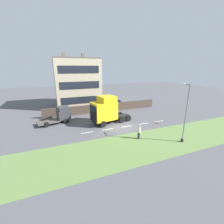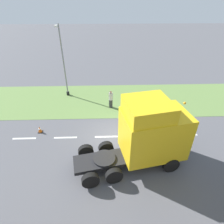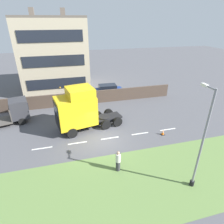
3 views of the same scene
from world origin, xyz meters
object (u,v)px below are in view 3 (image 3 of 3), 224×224
object	(u,v)px
lamp_post	(201,146)
traffic_cone_lead	(163,132)
lorry_cab	(79,110)
flatbed_truck	(15,111)
parked_car	(107,91)
pedestrian	(118,161)

from	to	relation	value
lamp_post	traffic_cone_lead	world-z (taller)	lamp_post
lorry_cab	lamp_post	bearing A→B (deg)	-155.86
flatbed_truck	lamp_post	xyz separation A→B (m)	(-13.01, -13.59, 1.97)
traffic_cone_lead	lorry_cab	bearing A→B (deg)	67.94
parked_car	lamp_post	bearing A→B (deg)	-172.24
lamp_post	pedestrian	bearing A→B (deg)	59.99
lamp_post	traffic_cone_lead	size ratio (longest dim) A/B	12.46
flatbed_truck	parked_car	xyz separation A→B (m)	(4.87, -11.72, -0.45)
flatbed_truck	lamp_post	bearing A→B (deg)	32.95
flatbed_truck	lorry_cab	bearing A→B (deg)	49.88
pedestrian	traffic_cone_lead	bearing A→B (deg)	-57.97
lorry_cab	parked_car	size ratio (longest dim) A/B	1.55
parked_car	traffic_cone_lead	bearing A→B (deg)	-163.27
flatbed_truck	traffic_cone_lead	size ratio (longest dim) A/B	9.52
parked_car	pedestrian	xyz separation A→B (m)	(-15.20, 2.77, -0.06)
parked_car	pedestrian	world-z (taller)	parked_car
lorry_cab	lamp_post	world-z (taller)	lamp_post
lorry_cab	lamp_post	distance (m)	11.81
flatbed_truck	traffic_cone_lead	distance (m)	16.27
lorry_cab	parked_car	world-z (taller)	lorry_cab
lorry_cab	flatbed_truck	distance (m)	7.64
parked_car	lorry_cab	bearing A→B (deg)	150.96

